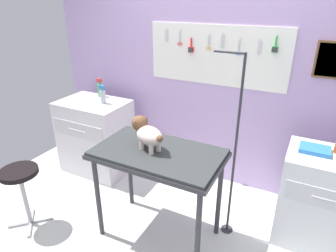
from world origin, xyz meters
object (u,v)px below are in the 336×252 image
(grooming_table, at_px, (158,160))
(shampoo_bottle, at_px, (103,96))
(grooming_arm, at_px, (233,159))
(dog, at_px, (147,133))
(stool, at_px, (21,181))
(cabinet_right, at_px, (322,200))
(counter_left, at_px, (96,136))

(grooming_table, xyz_separation_m, shampoo_bottle, (-1.09, 0.66, 0.21))
(grooming_arm, distance_m, dog, 0.77)
(dog, xyz_separation_m, stool, (-1.07, -0.47, -0.52))
(cabinet_right, bearing_deg, grooming_arm, -160.33)
(grooming_arm, xyz_separation_m, dog, (-0.65, -0.33, 0.24))
(grooming_arm, height_order, counter_left, grooming_arm)
(cabinet_right, relative_size, stool, 1.40)
(grooming_table, relative_size, shampoo_bottle, 5.01)
(counter_left, relative_size, stool, 1.47)
(cabinet_right, bearing_deg, stool, -156.61)
(stool, bearing_deg, dog, 23.60)
(counter_left, relative_size, cabinet_right, 1.05)
(grooming_arm, distance_m, shampoo_bottle, 1.68)
(dog, relative_size, cabinet_right, 0.42)
(dog, bearing_deg, counter_left, 150.67)
(cabinet_right, bearing_deg, counter_left, 179.04)
(cabinet_right, height_order, shampoo_bottle, shampoo_bottle)
(grooming_table, relative_size, cabinet_right, 1.24)
(dog, height_order, shampoo_bottle, dog)
(dog, xyz_separation_m, counter_left, (-1.13, 0.64, -0.57))
(grooming_table, bearing_deg, dog, -179.23)
(grooming_arm, xyz_separation_m, counter_left, (-1.78, 0.31, -0.33))
(stool, bearing_deg, grooming_arm, 24.92)
(grooming_arm, bearing_deg, dog, -152.94)
(shampoo_bottle, bearing_deg, dog, -33.82)
(grooming_table, relative_size, grooming_arm, 0.64)
(dog, bearing_deg, grooming_arm, 27.06)
(grooming_arm, bearing_deg, cabinet_right, 19.67)
(dog, height_order, stool, dog)
(dog, height_order, cabinet_right, dog)
(grooming_table, height_order, stool, grooming_table)
(shampoo_bottle, bearing_deg, grooming_table, -31.18)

